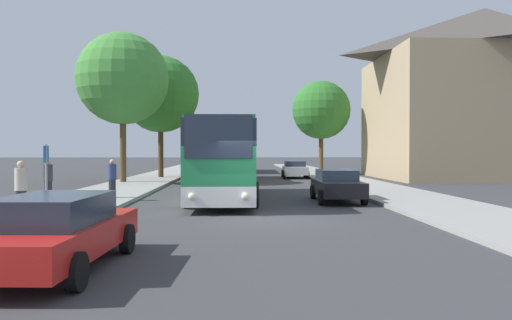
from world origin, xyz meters
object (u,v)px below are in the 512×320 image
at_px(parked_car_right_far, 295,169).
at_px(pedestrian_waiting_far, 112,178).
at_px(bus_middle, 226,156).
at_px(pedestrian_walking_back, 21,189).
at_px(bus_stop_sign, 46,168).
at_px(tree_right_near, 321,110).
at_px(bus_rear, 230,154).
at_px(tree_left_far, 161,94).
at_px(tree_left_near, 123,79).
at_px(pedestrian_waiting_near, 48,180).
at_px(parked_car_left_curb, 56,230).
at_px(parked_car_right_near, 337,185).
at_px(bus_front, 224,159).

distance_m(parked_car_right_far, pedestrian_waiting_far, 20.42).
xyz_separation_m(bus_middle, pedestrian_walking_back, (-5.67, -21.79, -0.75)).
height_order(bus_stop_sign, tree_right_near, tree_right_near).
height_order(bus_rear, pedestrian_walking_back, bus_rear).
xyz_separation_m(bus_stop_sign, pedestrian_walking_back, (0.25, -2.66, -0.54)).
bearing_deg(pedestrian_walking_back, tree_left_far, -160.81).
xyz_separation_m(tree_left_near, tree_right_near, (15.06, 12.26, -0.98)).
bearing_deg(pedestrian_walking_back, pedestrian_waiting_far, -169.26).
relative_size(pedestrian_waiting_near, pedestrian_walking_back, 0.98).
distance_m(bus_middle, tree_right_near, 12.33).
relative_size(bus_rear, parked_car_left_curb, 2.40).
distance_m(parked_car_left_curb, pedestrian_waiting_far, 12.73).
height_order(parked_car_right_far, pedestrian_waiting_near, pedestrian_waiting_near).
bearing_deg(bus_rear, parked_car_right_near, -79.02).
distance_m(pedestrian_waiting_near, tree_left_far, 19.42).
relative_size(parked_car_left_curb, bus_stop_sign, 2.10).
relative_size(parked_car_left_curb, pedestrian_waiting_far, 2.85).
bearing_deg(bus_rear, pedestrian_walking_back, -97.44).
xyz_separation_m(bus_stop_sign, pedestrian_waiting_far, (1.38, 3.76, -0.57)).
bearing_deg(tree_right_near, pedestrian_waiting_near, -121.42).
distance_m(bus_stop_sign, tree_right_near, 30.99).
xyz_separation_m(parked_car_right_far, tree_left_near, (-12.02, -6.72, 6.12)).
xyz_separation_m(bus_front, bus_rear, (-0.16, 29.18, 0.04)).
height_order(bus_middle, pedestrian_waiting_near, bus_middle).
relative_size(parked_car_right_far, tree_right_near, 0.51).
bearing_deg(pedestrian_waiting_far, pedestrian_walking_back, 21.00).
bearing_deg(bus_middle, bus_rear, 90.65).
height_order(parked_car_left_curb, pedestrian_waiting_far, pedestrian_waiting_far).
relative_size(bus_stop_sign, tree_left_far, 0.24).
height_order(pedestrian_waiting_far, tree_left_near, tree_left_near).
xyz_separation_m(bus_front, tree_right_near, (8.21, 22.79, 4.05)).
bearing_deg(bus_front, bus_middle, 91.38).
height_order(bus_rear, tree_left_far, tree_left_far).
distance_m(bus_stop_sign, pedestrian_walking_back, 2.73).
bearing_deg(parked_car_left_curb, pedestrian_walking_back, 120.77).
height_order(bus_front, tree_right_near, tree_right_near).
height_order(bus_stop_sign, pedestrian_walking_back, bus_stop_sign).
height_order(pedestrian_waiting_far, pedestrian_walking_back, pedestrian_walking_back).
distance_m(bus_middle, pedestrian_waiting_far, 16.05).
bearing_deg(bus_front, tree_left_near, 123.37).
xyz_separation_m(bus_middle, pedestrian_waiting_near, (-6.70, -16.88, -0.77)).
distance_m(parked_car_right_far, tree_left_far, 12.00).
relative_size(pedestrian_waiting_near, pedestrian_waiting_far, 1.02).
bearing_deg(pedestrian_walking_back, parked_car_right_far, 176.09).
bearing_deg(tree_right_near, pedestrian_waiting_far, -119.15).
xyz_separation_m(parked_car_right_near, tree_right_near, (3.38, 23.95, 5.14)).
height_order(bus_front, pedestrian_waiting_near, bus_front).
relative_size(bus_middle, parked_car_right_far, 2.41).
height_order(parked_car_left_curb, parked_car_right_near, parked_car_left_curb).
xyz_separation_m(bus_rear, tree_left_far, (-5.15, -12.69, 4.67)).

